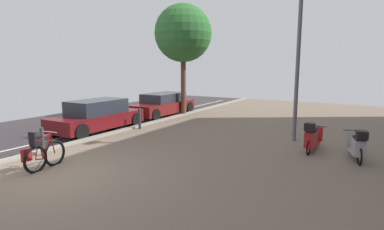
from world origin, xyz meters
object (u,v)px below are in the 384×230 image
lamp_post (299,42)px  bollard_near (42,142)px  scooter_mid (312,138)px  bicycle_foreground (43,154)px  scooter_near (357,146)px  parked_car_near (97,116)px  parked_car_far (162,104)px  street_tree (183,34)px  bollard_far (140,119)px

lamp_post → bollard_near: 9.22m
scooter_mid → bollard_near: (-7.23, -4.58, -0.03)m
bicycle_foreground → scooter_near: bicycle_foreground is taller
bicycle_foreground → scooter_mid: bicycle_foreground is taller
parked_car_near → lamp_post: size_ratio=0.64×
scooter_mid → parked_car_far: bearing=156.2°
scooter_mid → street_tree: bearing=149.6°
bicycle_foreground → street_tree: street_tree is taller
parked_car_near → bollard_near: parked_car_near is taller
bicycle_foreground → street_tree: (-1.56, 9.84, 4.09)m
parked_car_near → bollard_near: bearing=-68.9°
scooter_mid → bollard_near: 8.56m
bicycle_foreground → lamp_post: (5.22, 6.63, 3.21)m
scooter_mid → parked_car_near: parked_car_near is taller
scooter_near → parked_car_near: 9.93m
parked_car_far → scooter_near: bearing=-22.6°
bicycle_foreground → scooter_mid: (6.04, 5.39, 0.06)m
parked_car_far → bollard_far: 3.91m
scooter_mid → parked_car_far: 9.40m
parked_car_near → bollard_near: (1.38, -3.57, -0.19)m
bollard_near → parked_car_near: bearing=111.1°
bollard_far → bicycle_foreground: bearing=-77.9°
scooter_near → bollard_near: size_ratio=1.97×
parked_car_near → parked_car_far: (0.00, 4.81, -0.03)m
lamp_post → bollard_far: lamp_post is taller
bollard_near → bicycle_foreground: bearing=-34.4°
scooter_near → lamp_post: bearing=143.4°
bicycle_foreground → bollard_near: 1.43m
street_tree → bollard_near: 9.91m
scooter_mid → parked_car_far: (-8.60, 3.79, 0.14)m
bicycle_foreground → parked_car_near: parked_car_near is taller
parked_car_far → bicycle_foreground: bearing=-74.4°
bicycle_foreground → lamp_post: 9.03m
scooter_near → scooter_mid: (-1.30, 0.34, 0.01)m
bicycle_foreground → bollard_far: size_ratio=1.53×
parked_car_far → bollard_near: (1.38, -8.37, -0.16)m
scooter_mid → parked_car_near: 8.67m
bicycle_foreground → lamp_post: lamp_post is taller
parked_car_far → street_tree: street_tree is taller
scooter_near → lamp_post: (-2.13, 1.58, 3.15)m
bollard_far → parked_car_near: bearing=-140.2°
bollard_far → lamp_post: bearing=9.8°
parked_car_near → bollard_far: bearing=39.8°
bollard_near → bollard_far: size_ratio=0.96×
bollard_far → bollard_near: bearing=-90.0°
bollard_near → bollard_far: 4.71m
bicycle_foreground → scooter_near: bearing=34.5°
scooter_mid → street_tree: (-7.60, 4.45, 4.03)m
lamp_post → bollard_far: 7.22m
scooter_mid → lamp_post: lamp_post is taller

